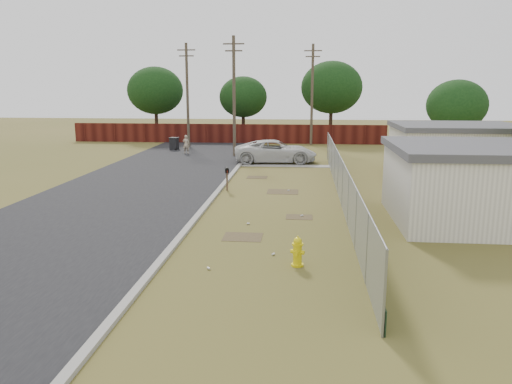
# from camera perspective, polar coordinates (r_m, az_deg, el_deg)

# --- Properties ---
(ground) EXTENTS (120.00, 120.00, 0.00)m
(ground) POSITION_cam_1_polar(r_m,az_deg,el_deg) (22.80, 2.00, -1.52)
(ground) COLOR brown
(ground) RESTS_ON ground
(street) EXTENTS (15.10, 60.00, 0.12)m
(street) POSITION_cam_1_polar(r_m,az_deg,el_deg) (31.69, -9.39, 2.20)
(street) COLOR black
(street) RESTS_ON ground
(chainlink_fence) EXTENTS (0.10, 27.06, 2.02)m
(chainlink_fence) POSITION_cam_1_polar(r_m,az_deg,el_deg) (23.66, 9.73, 0.79)
(chainlink_fence) COLOR gray
(chainlink_fence) RESTS_ON ground
(privacy_fence) EXTENTS (30.00, 0.12, 1.80)m
(privacy_fence) POSITION_cam_1_polar(r_m,az_deg,el_deg) (47.90, -3.37, 6.69)
(privacy_fence) COLOR #4E1710
(privacy_fence) RESTS_ON ground
(utility_poles) EXTENTS (12.60, 8.24, 9.00)m
(utility_poles) POSITION_cam_1_polar(r_m,az_deg,el_deg) (43.09, -1.21, 11.17)
(utility_poles) COLOR #4E4234
(utility_poles) RESTS_ON ground
(houses) EXTENTS (9.30, 17.24, 3.10)m
(houses) POSITION_cam_1_polar(r_m,az_deg,el_deg) (26.88, 23.60, 2.94)
(houses) COLOR white
(houses) RESTS_ON ground
(horizon_trees) EXTENTS (33.32, 31.94, 7.78)m
(horizon_trees) POSITION_cam_1_polar(r_m,az_deg,el_deg) (45.69, 4.95, 11.10)
(horizon_trees) COLOR #321F16
(horizon_trees) RESTS_ON ground
(fire_hydrant) EXTENTS (0.47, 0.47, 0.94)m
(fire_hydrant) POSITION_cam_1_polar(r_m,az_deg,el_deg) (15.18, 4.76, -6.85)
(fire_hydrant) COLOR yellow
(fire_hydrant) RESTS_ON ground
(mailbox) EXTENTS (0.29, 0.54, 1.23)m
(mailbox) POSITION_cam_1_polar(r_m,az_deg,el_deg) (25.83, -3.34, 2.28)
(mailbox) COLOR brown
(mailbox) RESTS_ON ground
(pickup_truck) EXTENTS (6.01, 3.20, 1.61)m
(pickup_truck) POSITION_cam_1_polar(r_m,az_deg,el_deg) (35.44, 2.25, 4.67)
(pickup_truck) COLOR silver
(pickup_truck) RESTS_ON ground
(pedestrian) EXTENTS (0.57, 0.39, 1.51)m
(pedestrian) POSITION_cam_1_polar(r_m,az_deg,el_deg) (40.53, -7.99, 5.41)
(pedestrian) COLOR tan
(pedestrian) RESTS_ON ground
(trash_bin) EXTENTS (0.79, 0.86, 1.05)m
(trash_bin) POSITION_cam_1_polar(r_m,az_deg,el_deg) (43.25, -9.34, 5.50)
(trash_bin) COLOR black
(trash_bin) RESTS_ON ground
(scattered_litter) EXTENTS (2.83, 11.63, 0.07)m
(scattered_litter) POSITION_cam_1_polar(r_m,az_deg,el_deg) (19.46, 1.44, -3.79)
(scattered_litter) COLOR silver
(scattered_litter) RESTS_ON ground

